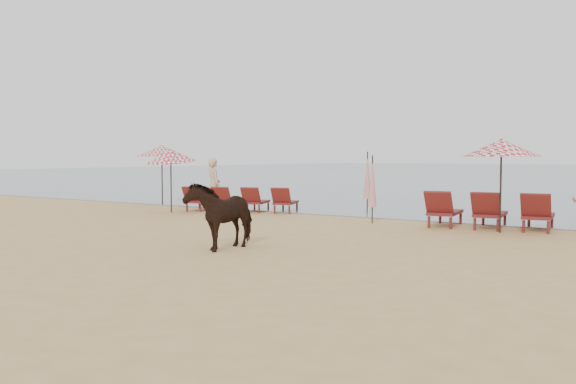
% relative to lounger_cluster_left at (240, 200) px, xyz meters
% --- Properties ---
extents(ground, '(120.00, 120.00, 0.00)m').
position_rel_lounger_cluster_left_xyz_m(ground, '(5.21, -9.45, -0.44)').
color(ground, tan).
rests_on(ground, ground).
extents(lounger_cluster_left, '(4.31, 3.02, 0.63)m').
position_rel_lounger_cluster_left_xyz_m(lounger_cluster_left, '(0.00, 0.00, 0.00)').
color(lounger_cluster_left, maroon).
rests_on(lounger_cluster_left, ground).
extents(lounger_cluster_right, '(3.53, 2.41, 0.72)m').
position_rel_lounger_cluster_left_xyz_m(lounger_cluster_right, '(9.18, -0.38, 0.06)').
color(lounger_cluster_right, maroon).
rests_on(lounger_cluster_right, ground).
extents(umbrella_open_left_a, '(2.19, 2.19, 2.49)m').
position_rel_lounger_cluster_left_xyz_m(umbrella_open_left_a, '(-4.97, 0.93, 1.80)').
color(umbrella_open_left_a, black).
rests_on(umbrella_open_left_a, ground).
extents(umbrella_open_left_b, '(1.84, 1.87, 2.34)m').
position_rel_lounger_cluster_left_xyz_m(umbrella_open_left_b, '(-1.92, -1.59, 1.59)').
color(umbrella_open_left_b, black).
rests_on(umbrella_open_left_b, ground).
extents(umbrella_open_right, '(2.04, 2.04, 2.49)m').
position_rel_lounger_cluster_left_xyz_m(umbrella_open_right, '(9.69, -1.05, 1.81)').
color(umbrella_open_right, black).
rests_on(umbrella_open_right, ground).
extents(umbrella_closed_left, '(0.25, 0.25, 2.06)m').
position_rel_lounger_cluster_left_xyz_m(umbrella_closed_left, '(5.77, -0.79, 0.83)').
color(umbrella_closed_left, black).
rests_on(umbrella_closed_left, ground).
extents(umbrella_closed_right, '(0.27, 0.27, 2.19)m').
position_rel_lounger_cluster_left_xyz_m(umbrella_closed_right, '(4.21, 1.84, 0.91)').
color(umbrella_closed_right, black).
rests_on(umbrella_closed_right, ground).
extents(cow, '(0.93, 1.82, 1.49)m').
position_rel_lounger_cluster_left_xyz_m(cow, '(5.49, -7.43, 0.31)').
color(cow, black).
rests_on(cow, ground).
extents(beachgoer_left, '(0.86, 0.78, 1.98)m').
position_rel_lounger_cluster_left_xyz_m(beachgoer_left, '(-0.81, -0.54, 0.55)').
color(beachgoer_left, tan).
rests_on(beachgoer_left, ground).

